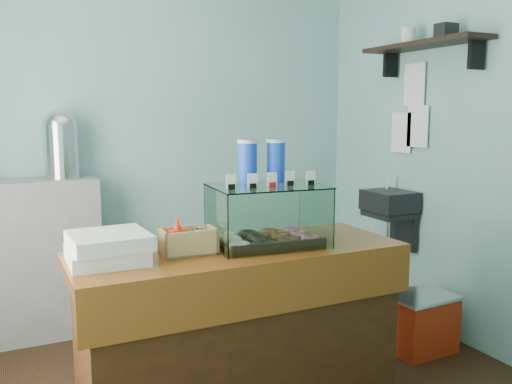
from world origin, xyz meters
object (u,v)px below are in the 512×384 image
red_cooler (420,322)px  counter (240,335)px  display_case (266,209)px  coffee_urn (61,143)px

red_cooler → counter: bearing=-172.4°
counter → red_cooler: 1.45m
display_case → coffee_urn: coffee_urn is taller
red_cooler → display_case: bearing=-172.9°
display_case → coffee_urn: 1.75m
coffee_urn → red_cooler: bearing=-33.4°
display_case → red_cooler: size_ratio=1.30×
display_case → coffee_urn: size_ratio=1.23×
display_case → red_cooler: bearing=14.6°
display_case → counter: bearing=-161.5°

